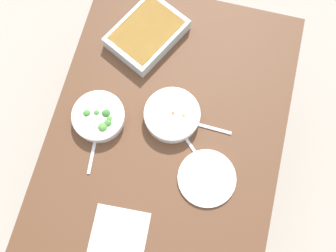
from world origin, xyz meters
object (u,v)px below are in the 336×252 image
object	(u,v)px
stew_bowl	(172,115)
side_plate	(207,178)
drink_cup	(115,248)
fork_on_table	(198,156)
spoon_by_broccoli	(94,145)
baking_dish	(147,33)
broccoli_bowl	(99,117)
spoon_by_stew	(203,126)

from	to	relation	value
stew_bowl	side_plate	size ratio (longest dim) A/B	0.99
drink_cup	fork_on_table	world-z (taller)	drink_cup
stew_bowl	spoon_by_broccoli	world-z (taller)	stew_bowl
baking_dish	spoon_by_broccoli	size ratio (longest dim) A/B	2.09
broccoli_bowl	spoon_by_stew	xyz separation A→B (m)	(0.07, -0.40, -0.03)
stew_bowl	side_plate	distance (m)	0.27
spoon_by_stew	spoon_by_broccoli	world-z (taller)	same
broccoli_bowl	drink_cup	xyz separation A→B (m)	(-0.45, -0.20, 0.01)
drink_cup	spoon_by_stew	bearing A→B (deg)	-21.30
spoon_by_stew	stew_bowl	bearing A→B (deg)	88.28
stew_bowl	drink_cup	size ratio (longest dim) A/B	2.57
spoon_by_broccoli	fork_on_table	world-z (taller)	spoon_by_broccoli
stew_bowl	drink_cup	xyz separation A→B (m)	(-0.52, 0.08, 0.01)
baking_dish	fork_on_table	size ratio (longest dim) A/B	2.62
baking_dish	side_plate	bearing A→B (deg)	-144.69
baking_dish	stew_bowl	bearing A→B (deg)	-149.90
broccoli_bowl	spoon_by_broccoli	world-z (taller)	broccoli_bowl
drink_cup	side_plate	bearing A→B (deg)	-39.00
drink_cup	fork_on_table	bearing A→B (deg)	-27.75
drink_cup	spoon_by_broccoli	distance (m)	0.39
spoon_by_stew	fork_on_table	distance (m)	0.12
spoon_by_stew	drink_cup	bearing A→B (deg)	158.70
spoon_by_stew	broccoli_bowl	bearing A→B (deg)	99.99
drink_cup	spoon_by_stew	xyz separation A→B (m)	(0.52, -0.20, -0.03)
stew_bowl	drink_cup	bearing A→B (deg)	171.67
drink_cup	stew_bowl	bearing A→B (deg)	-8.33
spoon_by_stew	fork_on_table	xyz separation A→B (m)	(-0.12, -0.01, -0.00)
baking_dish	spoon_by_stew	world-z (taller)	baking_dish
spoon_by_stew	spoon_by_broccoli	bearing A→B (deg)	114.45
stew_bowl	side_plate	xyz separation A→B (m)	(-0.20, -0.18, -0.03)
side_plate	spoon_by_stew	bearing A→B (deg)	16.32
broccoli_bowl	baking_dish	bearing A→B (deg)	-12.60
stew_bowl	fork_on_table	xyz separation A→B (m)	(-0.13, -0.13, -0.03)
side_plate	spoon_by_broccoli	size ratio (longest dim) A/B	1.25
broccoli_bowl	stew_bowl	bearing A→B (deg)	-74.83
baking_dish	spoon_by_stew	distance (m)	0.45
baking_dish	side_plate	xyz separation A→B (m)	(-0.52, -0.37, -0.03)
baking_dish	spoon_by_stew	size ratio (longest dim) A/B	2.09
stew_bowl	spoon_by_stew	bearing A→B (deg)	-91.72
drink_cup	spoon_by_broccoli	xyz separation A→B (m)	(0.34, 0.19, -0.03)
drink_cup	baking_dish	bearing A→B (deg)	7.33
broccoli_bowl	spoon_by_broccoli	bearing A→B (deg)	-174.77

